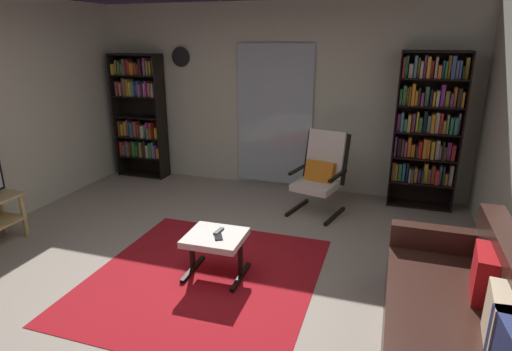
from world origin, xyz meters
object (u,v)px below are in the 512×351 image
leather_sofa (461,322)px  ottoman (215,242)px  wall_clock (181,57)px  cell_phone (218,237)px  bookshelf_near_tv (140,114)px  lounge_armchair (321,171)px  bookshelf_near_sofa (427,126)px  tv_remote (219,231)px

leather_sofa → ottoman: leather_sofa is taller
ottoman → wall_clock: bearing=121.9°
cell_phone → bookshelf_near_tv: bearing=105.1°
leather_sofa → lounge_armchair: lounge_armchair is taller
bookshelf_near_tv → lounge_armchair: size_ratio=1.85×
bookshelf_near_sofa → ottoman: bookshelf_near_sofa is taller
cell_phone → ottoman: bearing=113.2°
bookshelf_near_sofa → leather_sofa: (0.15, -2.95, -0.75)m
bookshelf_near_tv → tv_remote: size_ratio=13.16×
leather_sofa → cell_phone: 2.01m
bookshelf_near_sofa → cell_phone: 3.14m
leather_sofa → lounge_armchair: bearing=120.0°
bookshelf_near_tv → bookshelf_near_sofa: size_ratio=0.96×
wall_clock → ottoman: bearing=-58.1°
bookshelf_near_tv → bookshelf_near_sofa: 4.17m
leather_sofa → cell_phone: bearing=166.5°
bookshelf_near_sofa → wall_clock: 3.57m
ottoman → wall_clock: 3.42m
lounge_armchair → wall_clock: (-2.26, 0.76, 1.32)m
tv_remote → bookshelf_near_sofa: bearing=56.8°
ottoman → leather_sofa: bearing=-14.2°
leather_sofa → bookshelf_near_tv: bearing=145.4°
wall_clock → lounge_armchair: bearing=-18.5°
bookshelf_near_tv → cell_phone: bearing=-46.8°
bookshelf_near_tv → bookshelf_near_sofa: (4.17, -0.03, 0.06)m
ottoman → wall_clock: size_ratio=1.83×
ottoman → lounge_armchair: bearing=70.9°
bookshelf_near_tv → wall_clock: (0.69, 0.14, 0.85)m
bookshelf_near_tv → ottoman: size_ratio=3.58×
lounge_armchair → wall_clock: bearing=161.5°
wall_clock → tv_remote: bearing=-57.3°
lounge_armchair → tv_remote: lounge_armchair is taller
leather_sofa → ottoman: (-2.00, 0.51, 0.04)m
ottoman → cell_phone: 0.10m
bookshelf_near_sofa → cell_phone: (-1.81, -2.48, -0.64)m
bookshelf_near_tv → tv_remote: 3.39m
ottoman → tv_remote: (0.01, 0.06, 0.08)m
bookshelf_near_sofa → cell_phone: size_ratio=14.12×
bookshelf_near_sofa → tv_remote: (-1.85, -2.38, -0.63)m
lounge_armchair → cell_phone: 1.98m
leather_sofa → cell_phone: leather_sofa is taller
leather_sofa → tv_remote: (-1.99, 0.57, 0.12)m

